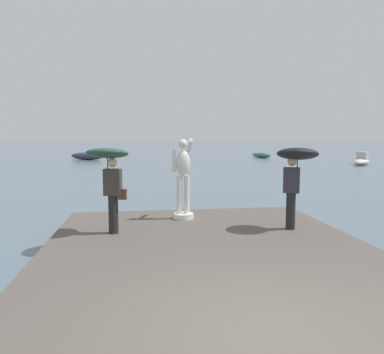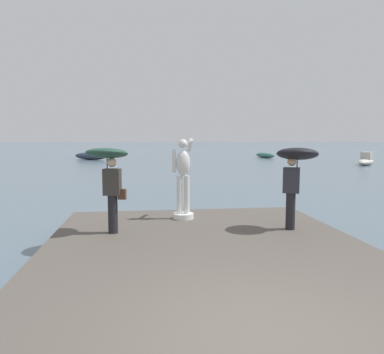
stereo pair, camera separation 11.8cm
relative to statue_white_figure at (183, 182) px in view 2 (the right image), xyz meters
name	(u,v)px [view 2 (the right image)]	position (x,y,z in m)	size (l,w,h in m)	color
ground_plane	(155,160)	(0.22, 33.92, -1.40)	(400.00, 400.00, 0.00)	slate
pier	(219,279)	(0.22, -3.92, -1.20)	(6.64, 10.33, 0.40)	#564F47
statue_white_figure	(183,182)	(0.00, 0.00, 0.00)	(0.57, 0.84, 2.17)	white
onlooker_left	(109,168)	(-1.82, -1.30, 0.51)	(1.13, 1.15, 2.00)	black
onlooker_right	(295,165)	(2.50, -1.53, 0.55)	(1.28, 1.29, 2.00)	black
boat_near	(366,160)	(19.95, 23.37, -0.95)	(3.27, 3.27, 1.23)	silver
boat_far	(91,156)	(-7.34, 35.59, -0.95)	(4.69, 3.93, 0.88)	#2D384C
boat_leftward	(265,155)	(14.55, 37.27, -1.06)	(1.80, 4.51, 0.67)	#336B5B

